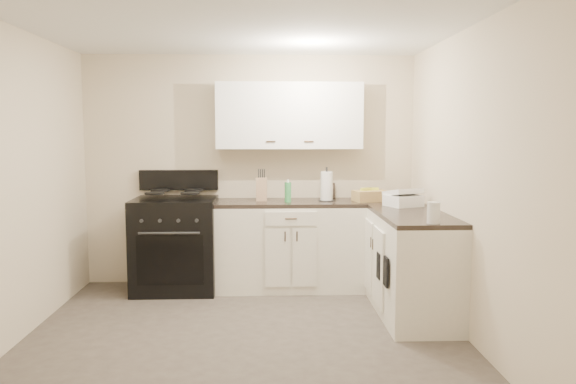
{
  "coord_description": "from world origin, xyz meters",
  "views": [
    {
      "loc": [
        0.18,
        -4.39,
        1.67
      ],
      "look_at": [
        0.38,
        0.85,
        1.11
      ],
      "focal_mm": 35.0,
      "sensor_mm": 36.0,
      "label": 1
    }
  ],
  "objects_px": {
    "paper_towel": "(327,186)",
    "countertop_grill": "(403,201)",
    "wicker_basket": "(370,196)",
    "knife_block": "(262,189)",
    "stove": "(176,247)"
  },
  "relations": [
    {
      "from": "stove",
      "to": "countertop_grill",
      "type": "bearing_deg",
      "value": -10.47
    },
    {
      "from": "knife_block",
      "to": "paper_towel",
      "type": "xyz_separation_m",
      "value": [
        0.69,
        -0.03,
        0.03
      ]
    },
    {
      "from": "stove",
      "to": "knife_block",
      "type": "xyz_separation_m",
      "value": [
        0.91,
        0.06,
        0.6
      ]
    },
    {
      "from": "wicker_basket",
      "to": "knife_block",
      "type": "bearing_deg",
      "value": 176.31
    },
    {
      "from": "wicker_basket",
      "to": "countertop_grill",
      "type": "bearing_deg",
      "value": -58.36
    },
    {
      "from": "stove",
      "to": "paper_towel",
      "type": "bearing_deg",
      "value": 0.93
    },
    {
      "from": "paper_towel",
      "to": "countertop_grill",
      "type": "bearing_deg",
      "value": -32.46
    },
    {
      "from": "knife_block",
      "to": "countertop_grill",
      "type": "xyz_separation_m",
      "value": [
        1.4,
        -0.48,
        -0.07
      ]
    },
    {
      "from": "knife_block",
      "to": "wicker_basket",
      "type": "distance_m",
      "value": 1.15
    },
    {
      "from": "stove",
      "to": "countertop_grill",
      "type": "height_order",
      "value": "countertop_grill"
    },
    {
      "from": "knife_block",
      "to": "countertop_grill",
      "type": "distance_m",
      "value": 1.48
    },
    {
      "from": "paper_towel",
      "to": "wicker_basket",
      "type": "xyz_separation_m",
      "value": [
        0.46,
        -0.04,
        -0.1
      ]
    },
    {
      "from": "stove",
      "to": "paper_towel",
      "type": "xyz_separation_m",
      "value": [
        1.6,
        0.03,
        0.63
      ]
    },
    {
      "from": "knife_block",
      "to": "stove",
      "type": "bearing_deg",
      "value": -175.14
    },
    {
      "from": "knife_block",
      "to": "countertop_grill",
      "type": "bearing_deg",
      "value": -17.89
    }
  ]
}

